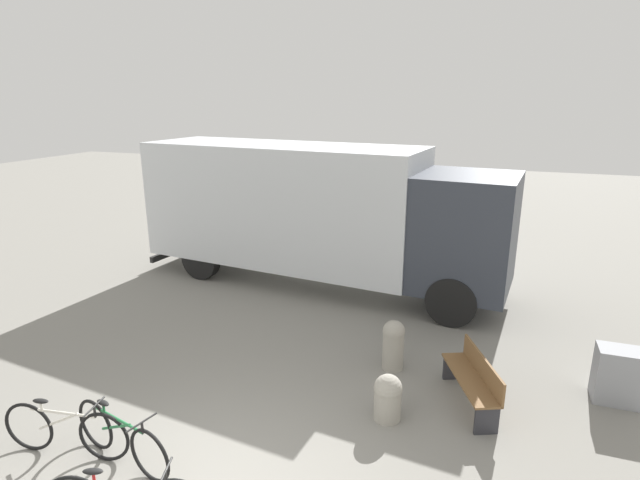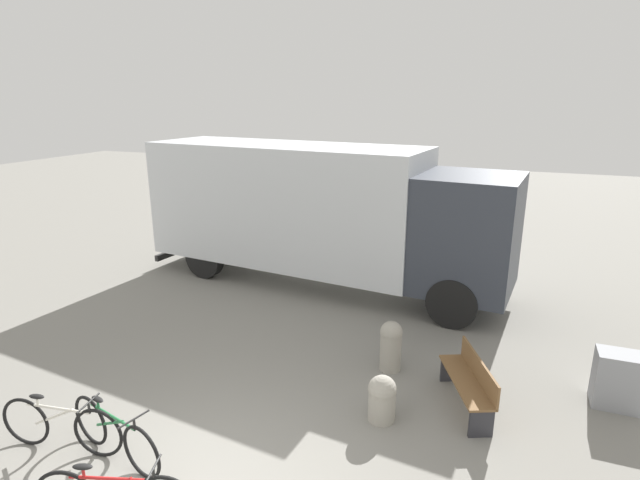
{
  "view_description": "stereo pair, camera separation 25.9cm",
  "coord_description": "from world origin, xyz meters",
  "px_view_note": "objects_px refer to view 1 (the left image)",
  "views": [
    {
      "loc": [
        2.88,
        -3.95,
        4.54
      ],
      "look_at": [
        -0.27,
        4.89,
        1.83
      ],
      "focal_mm": 28.0,
      "sensor_mm": 36.0,
      "label": 1
    },
    {
      "loc": [
        3.13,
        -3.86,
        4.54
      ],
      "look_at": [
        -0.27,
        4.89,
        1.83
      ],
      "focal_mm": 28.0,
      "sensor_mm": 36.0,
      "label": 2
    }
  ],
  "objects_px": {
    "delivery_truck": "(314,209)",
    "utility_box": "(618,375)",
    "bicycle_near": "(65,430)",
    "park_bench": "(474,378)",
    "bollard_far_bench": "(393,343)",
    "bicycle_middle": "(121,438)",
    "bollard_near_bench": "(388,396)"
  },
  "relations": [
    {
      "from": "bollard_near_bench",
      "to": "utility_box",
      "type": "distance_m",
      "value": 3.6
    },
    {
      "from": "park_bench",
      "to": "bicycle_near",
      "type": "distance_m",
      "value": 5.74
    },
    {
      "from": "bollard_near_bench",
      "to": "park_bench",
      "type": "bearing_deg",
      "value": 34.62
    },
    {
      "from": "bicycle_near",
      "to": "utility_box",
      "type": "relative_size",
      "value": 2.05
    },
    {
      "from": "delivery_truck",
      "to": "bicycle_near",
      "type": "height_order",
      "value": "delivery_truck"
    },
    {
      "from": "bollard_far_bench",
      "to": "utility_box",
      "type": "xyz_separation_m",
      "value": [
        3.43,
        0.2,
        -0.04
      ]
    },
    {
      "from": "delivery_truck",
      "to": "utility_box",
      "type": "distance_m",
      "value": 7.08
    },
    {
      "from": "bicycle_near",
      "to": "bollard_far_bench",
      "type": "relative_size",
      "value": 2.01
    },
    {
      "from": "delivery_truck",
      "to": "utility_box",
      "type": "bearing_deg",
      "value": -21.62
    },
    {
      "from": "bicycle_near",
      "to": "bicycle_middle",
      "type": "bearing_deg",
      "value": 0.13
    },
    {
      "from": "bollard_near_bench",
      "to": "bicycle_middle",
      "type": "bearing_deg",
      "value": -145.7
    },
    {
      "from": "bollard_far_bench",
      "to": "park_bench",
      "type": "bearing_deg",
      "value": -24.62
    },
    {
      "from": "delivery_truck",
      "to": "bollard_far_bench",
      "type": "height_order",
      "value": "delivery_truck"
    },
    {
      "from": "delivery_truck",
      "to": "park_bench",
      "type": "xyz_separation_m",
      "value": [
        4.07,
        -4.05,
        -1.46
      ]
    },
    {
      "from": "delivery_truck",
      "to": "bollard_far_bench",
      "type": "xyz_separation_m",
      "value": [
        2.71,
        -3.42,
        -1.42
      ]
    },
    {
      "from": "park_bench",
      "to": "bollard_near_bench",
      "type": "height_order",
      "value": "park_bench"
    },
    {
      "from": "utility_box",
      "to": "delivery_truck",
      "type": "bearing_deg",
      "value": 152.32
    },
    {
      "from": "bicycle_middle",
      "to": "bollard_far_bench",
      "type": "relative_size",
      "value": 1.98
    },
    {
      "from": "bicycle_near",
      "to": "utility_box",
      "type": "bearing_deg",
      "value": 19.51
    },
    {
      "from": "bicycle_near",
      "to": "utility_box",
      "type": "distance_m",
      "value": 7.94
    },
    {
      "from": "bicycle_middle",
      "to": "utility_box",
      "type": "xyz_separation_m",
      "value": [
        6.21,
        3.66,
        0.06
      ]
    },
    {
      "from": "bollard_near_bench",
      "to": "bollard_far_bench",
      "type": "relative_size",
      "value": 0.79
    },
    {
      "from": "bicycle_middle",
      "to": "bollard_near_bench",
      "type": "bearing_deg",
      "value": 47.88
    },
    {
      "from": "bicycle_near",
      "to": "bicycle_middle",
      "type": "relative_size",
      "value": 1.01
    },
    {
      "from": "park_bench",
      "to": "bollard_far_bench",
      "type": "xyz_separation_m",
      "value": [
        -1.36,
        0.62,
        0.04
      ]
    },
    {
      "from": "bicycle_near",
      "to": "bicycle_middle",
      "type": "distance_m",
      "value": 0.79
    },
    {
      "from": "bollard_near_bench",
      "to": "bollard_far_bench",
      "type": "bearing_deg",
      "value": 98.55
    },
    {
      "from": "delivery_truck",
      "to": "bicycle_near",
      "type": "distance_m",
      "value": 7.22
    },
    {
      "from": "park_bench",
      "to": "bicycle_near",
      "type": "relative_size",
      "value": 0.87
    },
    {
      "from": "bicycle_middle",
      "to": "bollard_near_bench",
      "type": "xyz_separation_m",
      "value": [
        2.99,
        2.04,
        -0.01
      ]
    },
    {
      "from": "bollard_far_bench",
      "to": "bicycle_near",
      "type": "bearing_deg",
      "value": -134.81
    },
    {
      "from": "delivery_truck",
      "to": "bicycle_near",
      "type": "xyz_separation_m",
      "value": [
        -0.85,
        -7.0,
        -1.52
      ]
    }
  ]
}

